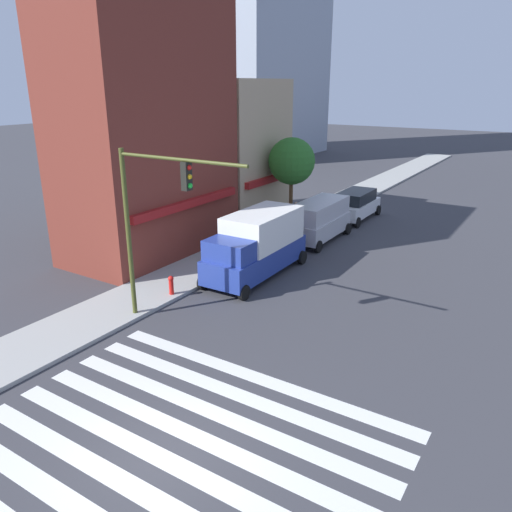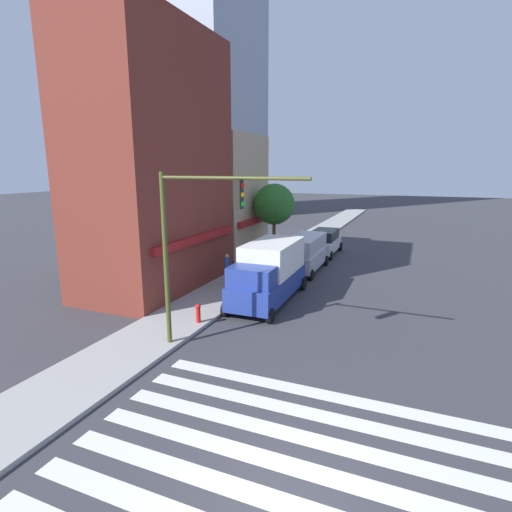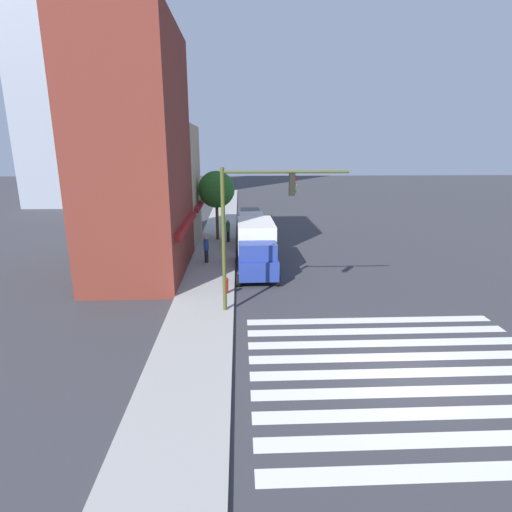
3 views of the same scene
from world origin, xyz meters
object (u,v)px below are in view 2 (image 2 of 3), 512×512
object	(u,v)px
box_truck_blue	(269,271)
suv_white	(324,241)
pedestrian_blue_shirt	(227,268)
fire_hydrant	(198,312)
street_tree	(274,204)
traffic_signal	(194,231)
van_silver	(305,252)
pedestrian_green_top	(281,251)

from	to	relation	value
box_truck_blue	suv_white	size ratio (longest dim) A/B	1.32
suv_white	pedestrian_blue_shirt	distance (m)	11.38
suv_white	fire_hydrant	world-z (taller)	suv_white
pedestrian_blue_shirt	suv_white	bearing A→B (deg)	-54.72
street_tree	pedestrian_blue_shirt	bearing A→B (deg)	176.92
fire_hydrant	traffic_signal	bearing A→B (deg)	-149.75
van_silver	pedestrian_green_top	distance (m)	2.08
pedestrian_green_top	street_tree	world-z (taller)	street_tree
fire_hydrant	box_truck_blue	bearing A→B (deg)	-21.90
van_silver	street_tree	size ratio (longest dim) A/B	0.91
suv_white	pedestrian_blue_shirt	world-z (taller)	suv_white
van_silver	fire_hydrant	world-z (taller)	van_silver
van_silver	pedestrian_green_top	world-z (taller)	van_silver
pedestrian_blue_shirt	pedestrian_green_top	bearing A→B (deg)	-50.39
suv_white	van_silver	bearing A→B (deg)	179.37
pedestrian_blue_shirt	street_tree	xyz separation A→B (m)	(6.88, -0.37, 3.13)
traffic_signal	street_tree	xyz separation A→B (m)	(14.85, 2.37, -0.35)
suv_white	pedestrian_green_top	world-z (taller)	suv_white
traffic_signal	street_tree	distance (m)	15.04
van_silver	box_truck_blue	bearing A→B (deg)	179.25
traffic_signal	pedestrian_blue_shirt	world-z (taller)	traffic_signal
suv_white	fire_hydrant	xyz separation A→B (m)	(-16.73, 1.70, -0.42)
pedestrian_blue_shirt	fire_hydrant	size ratio (longest dim) A/B	2.10
suv_white	pedestrian_blue_shirt	bearing A→B (deg)	163.20
traffic_signal	suv_white	bearing A→B (deg)	-1.32
box_truck_blue	fire_hydrant	bearing A→B (deg)	157.23
pedestrian_green_top	street_tree	bearing A→B (deg)	-118.75
suv_white	pedestrian_green_top	distance (m)	5.32
suv_white	street_tree	bearing A→B (deg)	144.70
box_truck_blue	fire_hydrant	xyz separation A→B (m)	(-4.23, 1.70, -0.97)
pedestrian_blue_shirt	van_silver	bearing A→B (deg)	-69.89
traffic_signal	fire_hydrant	distance (m)	4.67
fire_hydrant	suv_white	bearing A→B (deg)	-5.80
box_truck_blue	suv_white	xyz separation A→B (m)	(12.50, 0.00, -0.56)
box_truck_blue	pedestrian_blue_shirt	distance (m)	3.57
suv_white	street_tree	xyz separation A→B (m)	(-4.05, 2.80, 3.17)
traffic_signal	van_silver	xyz separation A→B (m)	(13.17, -0.43, -3.26)
traffic_signal	street_tree	size ratio (longest dim) A/B	1.20
van_silver	suv_white	bearing A→B (deg)	-0.75
traffic_signal	box_truck_blue	world-z (taller)	traffic_signal
suv_white	fire_hydrant	bearing A→B (deg)	173.56
box_truck_blue	fire_hydrant	world-z (taller)	box_truck_blue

